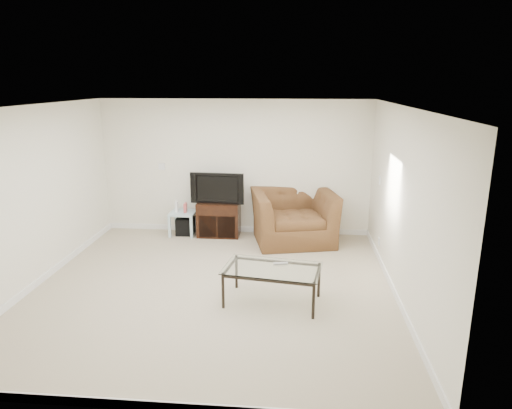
# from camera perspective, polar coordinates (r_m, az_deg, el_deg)

# --- Properties ---
(floor) EXTENTS (5.00, 5.00, 0.00)m
(floor) POSITION_cam_1_polar(r_m,az_deg,el_deg) (6.54, -5.38, -10.31)
(floor) COLOR tan
(floor) RESTS_ON ground
(ceiling) EXTENTS (5.00, 5.00, 0.00)m
(ceiling) POSITION_cam_1_polar(r_m,az_deg,el_deg) (5.92, -5.99, 12.12)
(ceiling) COLOR white
(ceiling) RESTS_ON ground
(wall_back) EXTENTS (5.00, 0.02, 2.50)m
(wall_back) POSITION_cam_1_polar(r_m,az_deg,el_deg) (8.52, -2.59, 4.64)
(wall_back) COLOR silver
(wall_back) RESTS_ON ground
(wall_left) EXTENTS (0.02, 5.00, 2.50)m
(wall_left) POSITION_cam_1_polar(r_m,az_deg,el_deg) (7.01, -26.18, 0.76)
(wall_left) COLOR silver
(wall_left) RESTS_ON ground
(wall_right) EXTENTS (0.02, 5.00, 2.50)m
(wall_right) POSITION_cam_1_polar(r_m,az_deg,el_deg) (6.16, 17.82, -0.20)
(wall_right) COLOR silver
(wall_right) RESTS_ON ground
(plate_back) EXTENTS (0.12, 0.02, 0.12)m
(plate_back) POSITION_cam_1_polar(r_m,az_deg,el_deg) (8.80, -11.70, 4.68)
(plate_back) COLOR white
(plate_back) RESTS_ON wall_back
(plate_right_switch) EXTENTS (0.02, 0.09, 0.13)m
(plate_right_switch) POSITION_cam_1_polar(r_m,az_deg,el_deg) (7.69, 15.22, 2.96)
(plate_right_switch) COLOR white
(plate_right_switch) RESTS_ON wall_right
(plate_right_outlet) EXTENTS (0.02, 0.08, 0.12)m
(plate_right_outlet) POSITION_cam_1_polar(r_m,az_deg,el_deg) (7.65, 15.11, -4.49)
(plate_right_outlet) COLOR white
(plate_right_outlet) RESTS_ON wall_right
(tv_stand) EXTENTS (0.78, 0.54, 0.64)m
(tv_stand) POSITION_cam_1_polar(r_m,az_deg,el_deg) (8.57, -4.62, -1.72)
(tv_stand) COLOR black
(tv_stand) RESTS_ON floor
(dvd_player) EXTENTS (0.42, 0.30, 0.06)m
(dvd_player) POSITION_cam_1_polar(r_m,az_deg,el_deg) (8.47, -4.70, -0.41)
(dvd_player) COLOR black
(dvd_player) RESTS_ON tv_stand
(television) EXTENTS (0.93, 0.24, 0.57)m
(television) POSITION_cam_1_polar(r_m,az_deg,el_deg) (8.38, -4.75, 2.18)
(television) COLOR black
(television) RESTS_ON tv_stand
(side_table) EXTENTS (0.48, 0.48, 0.44)m
(side_table) POSITION_cam_1_polar(r_m,az_deg,el_deg) (8.70, -9.05, -2.30)
(side_table) COLOR silver
(side_table) RESTS_ON floor
(subwoofer) EXTENTS (0.34, 0.34, 0.32)m
(subwoofer) POSITION_cam_1_polar(r_m,az_deg,el_deg) (8.73, -8.83, -2.68)
(subwoofer) COLOR black
(subwoofer) RESTS_ON floor
(game_console) EXTENTS (0.06, 0.15, 0.20)m
(game_console) POSITION_cam_1_polar(r_m,az_deg,el_deg) (8.62, -9.88, -0.27)
(game_console) COLOR white
(game_console) RESTS_ON side_table
(game_case) EXTENTS (0.05, 0.13, 0.17)m
(game_case) POSITION_cam_1_polar(r_m,az_deg,el_deg) (8.58, -8.82, -0.39)
(game_case) COLOR #CC4C4C
(game_case) RESTS_ON side_table
(recliner) EXTENTS (1.58, 1.21, 1.24)m
(recliner) POSITION_cam_1_polar(r_m,az_deg,el_deg) (8.15, 4.73, -0.45)
(recliner) COLOR #543A1D
(recliner) RESTS_ON floor
(coffee_table) EXTENTS (1.32, 0.88, 0.48)m
(coffee_table) POSITION_cam_1_polar(r_m,az_deg,el_deg) (6.03, 2.04, -10.04)
(coffee_table) COLOR black
(coffee_table) RESTS_ON floor
(remote) EXTENTS (0.20, 0.09, 0.02)m
(remote) POSITION_cam_1_polar(r_m,az_deg,el_deg) (6.03, 3.11, -7.39)
(remote) COLOR #B2B2B7
(remote) RESTS_ON coffee_table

